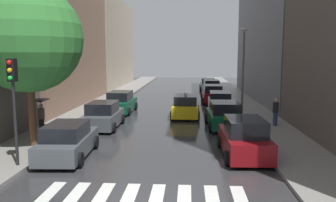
{
  "coord_description": "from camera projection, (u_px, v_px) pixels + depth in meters",
  "views": [
    {
      "loc": [
        1.46,
        -8.84,
        4.6
      ],
      "look_at": [
        -0.27,
        19.44,
        0.73
      ],
      "focal_mm": 36.36,
      "sensor_mm": 36.0,
      "label": 1
    }
  ],
  "objects": [
    {
      "name": "sidewalk_right",
      "position": [
        241.0,
        102.0,
        32.79
      ],
      "size": [
        3.0,
        72.0,
        0.15
      ],
      "primitive_type": "cube",
      "color": "gray",
      "rests_on": "ground"
    },
    {
      "name": "crosswalk_stripes",
      "position": [
        143.0,
        197.0,
        11.06
      ],
      "size": [
        6.75,
        2.2,
        0.01
      ],
      "color": "silver",
      "rests_on": "ground"
    },
    {
      "name": "parked_car_right_fifth",
      "position": [
        211.0,
        89.0,
        37.98
      ],
      "size": [
        2.09,
        4.64,
        1.81
      ],
      "rotation": [
        0.0,
        0.0,
        1.6
      ],
      "color": "#0C4C2D",
      "rests_on": "ground"
    },
    {
      "name": "sidewalk_left",
      "position": [
        108.0,
        101.0,
        33.57
      ],
      "size": [
        3.0,
        72.0,
        0.15
      ],
      "primitive_type": "cube",
      "color": "gray",
      "rests_on": "ground"
    },
    {
      "name": "parked_car_right_second",
      "position": [
        224.0,
        116.0,
        21.42
      ],
      "size": [
        2.28,
        4.18,
        1.68
      ],
      "rotation": [
        0.0,
        0.0,
        1.61
      ],
      "color": "#0C4C2D",
      "rests_on": "ground"
    },
    {
      "name": "ground_plane",
      "position": [
        174.0,
        102.0,
        33.19
      ],
      "size": [
        28.0,
        72.0,
        0.04
      ],
      "primitive_type": "cube",
      "color": "#2F2F32"
    },
    {
      "name": "building_left_far",
      "position": [
        102.0,
        44.0,
        48.57
      ],
      "size": [
        6.0,
        18.47,
        12.2
      ],
      "primitive_type": "cube",
      "color": "#B2A38C",
      "rests_on": "ground"
    },
    {
      "name": "parked_car_left_third",
      "position": [
        121.0,
        103.0,
        27.03
      ],
      "size": [
        2.16,
        4.32,
        1.72
      ],
      "rotation": [
        0.0,
        0.0,
        1.54
      ],
      "color": "#0C4C2D",
      "rests_on": "ground"
    },
    {
      "name": "parked_car_left_second",
      "position": [
        103.0,
        116.0,
        21.36
      ],
      "size": [
        2.09,
        4.2,
        1.68
      ],
      "rotation": [
        0.0,
        0.0,
        1.58
      ],
      "color": "#474C51",
      "rests_on": "ground"
    },
    {
      "name": "parked_car_right_nearest",
      "position": [
        244.0,
        139.0,
        15.38
      ],
      "size": [
        2.15,
        4.32,
        1.79
      ],
      "rotation": [
        0.0,
        0.0,
        1.6
      ],
      "color": "maroon",
      "rests_on": "ground"
    },
    {
      "name": "traffic_light_left_corner",
      "position": [
        13.0,
        88.0,
        13.37
      ],
      "size": [
        0.3,
        0.42,
        4.3
      ],
      "color": "black",
      "rests_on": "sidewalk_left"
    },
    {
      "name": "parked_car_right_third",
      "position": [
        220.0,
        103.0,
        27.02
      ],
      "size": [
        2.15,
        4.83,
        1.69
      ],
      "rotation": [
        0.0,
        0.0,
        1.53
      ],
      "color": "silver",
      "rests_on": "ground"
    },
    {
      "name": "parked_car_right_fourth",
      "position": [
        212.0,
        94.0,
        32.72
      ],
      "size": [
        2.07,
        4.64,
        1.72
      ],
      "rotation": [
        0.0,
        0.0,
        1.58
      ],
      "color": "maroon",
      "rests_on": "ground"
    },
    {
      "name": "parked_car_left_nearest",
      "position": [
        68.0,
        141.0,
        15.22
      ],
      "size": [
        2.19,
        4.4,
        1.6
      ],
      "rotation": [
        0.0,
        0.0,
        1.62
      ],
      "color": "#474C51",
      "rests_on": "ground"
    },
    {
      "name": "taxi_midroad",
      "position": [
        186.0,
        106.0,
        25.39
      ],
      "size": [
        2.13,
        4.61,
        1.81
      ],
      "rotation": [
        0.0,
        0.0,
        1.56
      ],
      "color": "yellow",
      "rests_on": "ground"
    },
    {
      "name": "parked_car_right_sixth",
      "position": [
        208.0,
        85.0,
        44.15
      ],
      "size": [
        2.08,
        4.44,
        1.58
      ],
      "rotation": [
        0.0,
        0.0,
        1.57
      ],
      "color": "#B2B7BF",
      "rests_on": "ground"
    },
    {
      "name": "street_tree_left",
      "position": [
        28.0,
        39.0,
        16.14
      ],
      "size": [
        5.17,
        5.17,
        7.8
      ],
      "color": "#513823",
      "rests_on": "sidewalk_left"
    },
    {
      "name": "pedestrian_foreground",
      "position": [
        41.0,
        108.0,
        19.51
      ],
      "size": [
        1.03,
        1.03,
        1.91
      ],
      "rotation": [
        0.0,
        0.0,
        3.77
      ],
      "color": "black",
      "rests_on": "sidewalk_left"
    },
    {
      "name": "pedestrian_near_tree",
      "position": [
        276.0,
        111.0,
        21.42
      ],
      "size": [
        0.36,
        0.36,
        1.74
      ],
      "rotation": [
        0.0,
        0.0,
        0.37
      ],
      "color": "navy",
      "rests_on": "sidewalk_right"
    },
    {
      "name": "lamp_post_right",
      "position": [
        243.0,
        64.0,
        25.57
      ],
      "size": [
        0.6,
        0.28,
        6.43
      ],
      "color": "#595B60",
      "rests_on": "sidewalk_right"
    },
    {
      "name": "building_left_mid",
      "position": [
        48.0,
        12.0,
        30.06
      ],
      "size": [
        6.0,
        16.87,
        16.61
      ],
      "primitive_type": "cube",
      "color": "#8C6B56",
      "rests_on": "ground"
    },
    {
      "name": "building_right_mid",
      "position": [
        285.0,
        2.0,
        33.9
      ],
      "size": [
        6.0,
        21.9,
        19.68
      ],
      "primitive_type": "cube",
      "color": "slate",
      "rests_on": "ground"
    }
  ]
}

